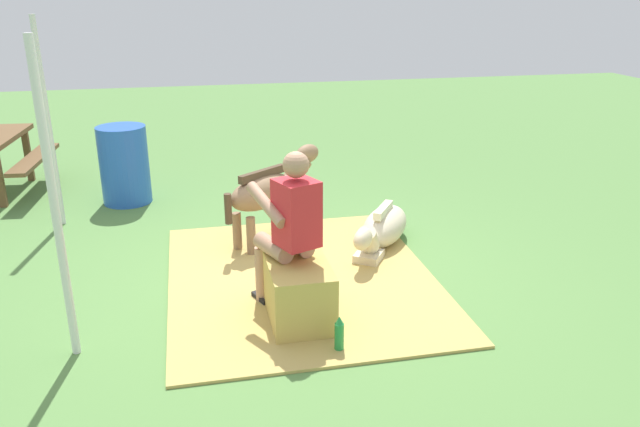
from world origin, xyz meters
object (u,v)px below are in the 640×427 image
Objects in this scene: hay_bale at (299,293)px; water_barrel at (124,165)px; person_seated at (289,225)px; soda_bottle at (339,335)px; tent_pole_right at (48,125)px; pony_standing at (269,190)px; tent_pole_left at (55,207)px; pony_lying at (382,228)px.

water_barrel is at bearing 24.91° from hay_bale.
person_seated reaches higher than soda_bottle.
tent_pole_right reaches higher than water_barrel.
tent_pole_right is at bearing 64.95° from pony_standing.
pony_standing is 0.51× the size of tent_pole_left.
tent_pole_left is (-3.43, 0.13, 0.65)m from water_barrel.
pony_standing is 2.27m from water_barrel.
soda_bottle is 0.13× the size of tent_pole_right.
water_barrel reaches higher than hay_bale.
soda_bottle is 4.13m from tent_pole_right.
person_seated is (0.16, 0.04, 0.52)m from hay_bale.
hay_bale is 0.57× the size of pony_lying.
soda_bottle is at bearing -159.35° from person_seated.
water_barrel is (1.99, 2.65, 0.28)m from pony_lying.
tent_pole_left is at bearing 177.84° from water_barrel.
tent_pole_left is (-0.11, 1.67, 0.88)m from hay_bale.
person_seated is at bearing -80.66° from tent_pole_left.
tent_pole_right is at bearing 10.80° from tent_pole_left.
water_barrel is (3.32, 1.54, 0.22)m from hay_bale.
pony_standing is 1.21m from pony_lying.
soda_bottle is at bearing -142.99° from tent_pole_right.
tent_pole_left is (-0.27, 1.63, 0.36)m from person_seated.
person_seated is 1.69m from tent_pole_left.
tent_pole_left is 1.00× the size of tent_pole_right.
soda_bottle is 2.16m from tent_pole_left.
water_barrel is at bearing -46.76° from tent_pole_right.
tent_pole_right is (1.03, 2.21, 0.56)m from pony_standing.
pony_standing is (1.66, -0.00, 0.32)m from hay_bale.
water_barrel reaches higher than pony_standing.
pony_lying is 3.71m from tent_pole_right.
pony_standing is (1.51, -0.05, -0.20)m from person_seated.
hay_bale is 3.67m from water_barrel.
pony_lying is at bearing -106.69° from pony_standing.
pony_lying is 4.34× the size of soda_bottle.
person_seated is 0.61× the size of tent_pole_left.
tent_pole_left reaches higher than pony_standing.
tent_pole_right is (1.36, 3.31, 0.94)m from pony_lying.
hay_bale is 0.52× the size of person_seated.
pony_standing is 2.50m from tent_pole_right.
person_seated is at bearing 20.65° from soda_bottle.
tent_pole_right is at bearing 37.01° from soda_bottle.
soda_bottle is 0.13× the size of tent_pole_left.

